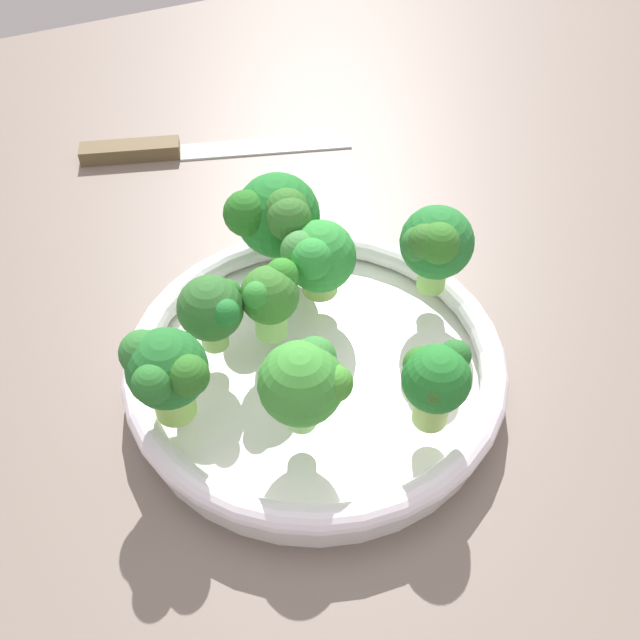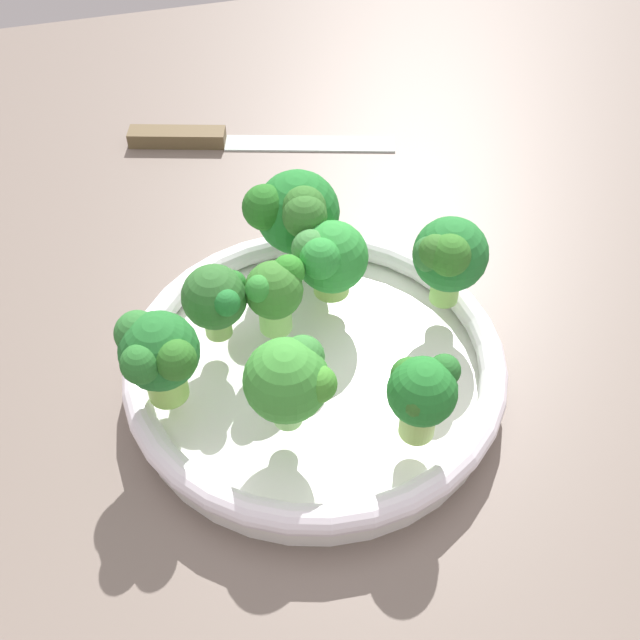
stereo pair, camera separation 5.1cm
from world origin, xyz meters
The scene contains 11 objects.
ground_plane centered at (0.00, 0.00, -1.25)cm, with size 130.00×130.00×2.50cm, color #73655B.
bowl centered at (-1.05, 0.37, 1.80)cm, with size 26.99×26.99×3.53cm.
broccoli_floret_0 centered at (-6.52, 2.43, 7.08)cm, with size 5.89×5.63×6.19cm.
broccoli_floret_1 centered at (4.15, -2.97, 7.55)cm, with size 5.33×5.54×6.68cm.
broccoli_floret_2 centered at (-4.47, -6.00, 7.01)cm, with size 4.81×4.60×5.83cm.
broccoli_floret_3 centered at (-4.00, -2.02, 7.10)cm, with size 4.08×4.40×5.79cm.
broccoli_floret_4 centered at (-3.17, 10.21, 8.07)cm, with size 5.56×5.68×7.21cm.
broccoli_floret_5 centered at (-11.15, 1.27, 7.72)cm, with size 7.45×7.47×7.16cm.
broccoli_floret_6 centered at (0.28, -10.46, 7.82)cm, with size 5.68×5.10×6.87cm.
broccoli_floret_7 centered at (7.14, 4.41, 7.44)cm, with size 4.40×4.71×6.26cm.
knife centered at (-32.98, -0.62, 0.55)cm, with size 9.87×26.18×1.50cm.
Camera 2 is at (32.46, -9.00, 43.62)cm, focal length 42.67 mm.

